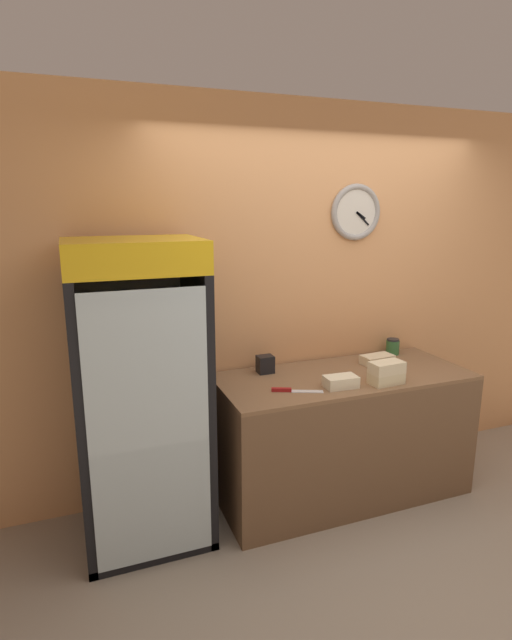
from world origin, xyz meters
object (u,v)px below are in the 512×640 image
object	(u,v)px
sandwich_flat_right	(341,382)
sandwich_stack_bottom	(386,378)
sandwich_stack_middle	(387,367)
condiment_jar	(393,347)
sandwich_flat_left	(377,359)
beverage_cooler	(139,379)
napkin_dispenser	(265,364)
chefs_knife	(290,390)

from	to	relation	value
sandwich_flat_right	sandwich_stack_bottom	bearing A→B (deg)	-9.18
sandwich_stack_middle	condiment_jar	bearing A→B (deg)	50.95
sandwich_flat_left	condiment_jar	size ratio (longest dim) A/B	2.00
beverage_cooler	napkin_dispenser	bearing A→B (deg)	10.11
sandwich_stack_middle	chefs_knife	world-z (taller)	sandwich_stack_middle
chefs_knife	sandwich_stack_middle	bearing A→B (deg)	-8.50
sandwich_stack_bottom	chefs_knife	bearing A→B (deg)	171.50
sandwich_flat_left	condiment_jar	world-z (taller)	condiment_jar
sandwich_flat_right	sandwich_flat_left	bearing A→B (deg)	33.19
sandwich_stack_middle	chefs_knife	size ratio (longest dim) A/B	0.73
napkin_dispenser	condiment_jar	bearing A→B (deg)	2.82
sandwich_stack_bottom	napkin_dispenser	size ratio (longest dim) A/B	1.89
chefs_knife	sandwich_stack_bottom	bearing A→B (deg)	-8.50
condiment_jar	beverage_cooler	bearing A→B (deg)	-173.89
sandwich_flat_left	sandwich_stack_middle	bearing A→B (deg)	-116.47
sandwich_flat_right	sandwich_stack_middle	bearing A→B (deg)	-9.18
beverage_cooler	chefs_knife	xyz separation A→B (m)	(0.88, -0.23, -0.11)
sandwich_stack_middle	condiment_jar	distance (m)	0.68
sandwich_stack_middle	napkin_dispenser	xyz separation A→B (m)	(-0.65, 0.48, -0.05)
chefs_knife	condiment_jar	world-z (taller)	condiment_jar
sandwich_stack_bottom	condiment_jar	distance (m)	0.68
condiment_jar	sandwich_stack_bottom	bearing A→B (deg)	-129.05
condiment_jar	sandwich_flat_right	bearing A→B (deg)	-146.81
sandwich_stack_bottom	sandwich_flat_left	distance (m)	0.41
sandwich_stack_middle	sandwich_flat_left	size ratio (longest dim) A/B	0.93
sandwich_flat_right	napkin_dispenser	bearing A→B (deg)	128.73
sandwich_stack_bottom	sandwich_flat_right	bearing A→B (deg)	170.82
chefs_knife	condiment_jar	size ratio (longest dim) A/B	2.54
sandwich_stack_middle	sandwich_flat_left	distance (m)	0.42
sandwich_stack_middle	chefs_knife	xyz separation A→B (m)	(-0.64, 0.10, -0.10)
sandwich_flat_right	chefs_knife	xyz separation A→B (m)	(-0.33, 0.05, -0.03)
sandwich_flat_right	condiment_jar	distance (m)	0.88
sandwich_flat_right	napkin_dispenser	world-z (taller)	napkin_dispenser
beverage_cooler	sandwich_flat_right	bearing A→B (deg)	-12.61
sandwich_stack_middle	sandwich_flat_right	distance (m)	0.32
sandwich_stack_middle	chefs_knife	distance (m)	0.65
sandwich_flat_right	napkin_dispenser	distance (m)	0.55
chefs_knife	napkin_dispenser	size ratio (longest dim) A/B	2.57
sandwich_flat_left	sandwich_flat_right	xyz separation A→B (m)	(-0.49, -0.32, 0.00)
sandwich_flat_right	condiment_jar	world-z (taller)	condiment_jar
sandwich_stack_middle	beverage_cooler	bearing A→B (deg)	168.07
sandwich_stack_bottom	napkin_dispenser	bearing A→B (deg)	143.64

